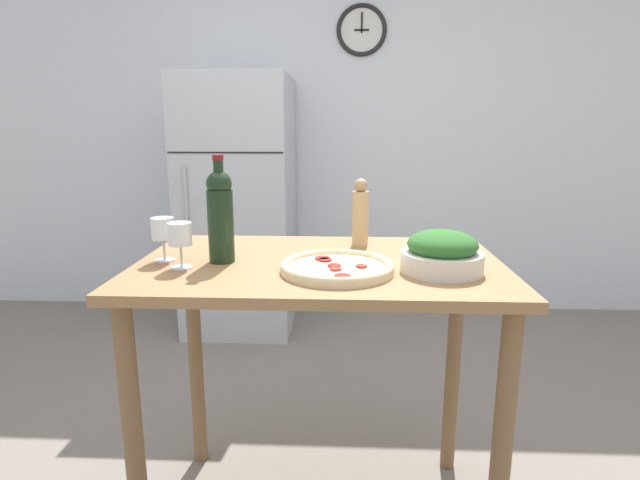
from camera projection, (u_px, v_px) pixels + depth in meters
name	position (u px, v px, depth m)	size (l,w,h in m)	color
wall_back	(333.00, 137.00, 3.67)	(6.40, 0.09, 2.60)	silver
refrigerator	(240.00, 205.00, 3.40)	(0.71, 0.75, 1.70)	#B7BCC1
prep_counter	(320.00, 308.00, 1.62)	(1.15, 0.73, 0.96)	olive
wine_bottle	(220.00, 214.00, 1.55)	(0.08, 0.08, 0.33)	black
wine_glass_near	(180.00, 237.00, 1.49)	(0.07, 0.07, 0.14)	silver
wine_glass_far	(163.00, 230.00, 1.57)	(0.07, 0.07, 0.14)	silver
pepper_mill	(360.00, 214.00, 1.77)	(0.06, 0.06, 0.24)	tan
salad_bowl	(442.00, 253.00, 1.46)	(0.24, 0.24, 0.12)	silver
homemade_pizza	(337.00, 267.00, 1.46)	(0.33, 0.33, 0.03)	beige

